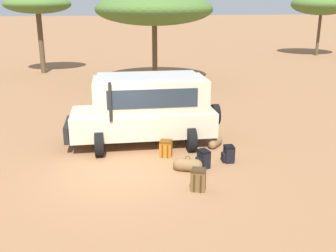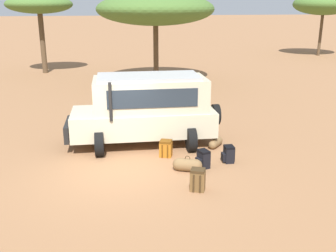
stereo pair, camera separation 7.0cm
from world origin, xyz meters
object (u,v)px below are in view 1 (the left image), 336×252
(acacia_tree_left_mid, at_px, (154,9))
(acacia_tree_centre_back, at_px, (322,4))
(backpack_cluster_center, at_px, (203,159))
(backpack_near_rear_wheel, at_px, (166,148))
(backpack_outermost, at_px, (228,154))
(acacia_tree_far_left, at_px, (38,5))
(duffel_bag_low_black_case, at_px, (215,143))
(duffel_bag_soft_canvas, at_px, (188,165))
(safari_vehicle, at_px, (146,108))
(backpack_beside_front_wheel, at_px, (198,180))

(acacia_tree_left_mid, relative_size, acacia_tree_centre_back, 1.23)
(backpack_cluster_center, height_order, backpack_near_rear_wheel, backpack_near_rear_wheel)
(backpack_outermost, distance_m, acacia_tree_left_mid, 13.62)
(backpack_outermost, distance_m, acacia_tree_far_left, 20.28)
(duffel_bag_low_black_case, height_order, duffel_bag_soft_canvas, duffel_bag_soft_canvas)
(backpack_near_rear_wheel, relative_size, acacia_tree_centre_back, 0.10)
(safari_vehicle, height_order, acacia_tree_far_left, acacia_tree_far_left)
(backpack_outermost, height_order, duffel_bag_soft_canvas, backpack_outermost)
(duffel_bag_low_black_case, bearing_deg, acacia_tree_left_mid, 90.71)
(backpack_beside_front_wheel, relative_size, duffel_bag_low_black_case, 0.91)
(backpack_beside_front_wheel, relative_size, acacia_tree_centre_back, 0.11)
(backpack_cluster_center, height_order, acacia_tree_far_left, acacia_tree_far_left)
(backpack_cluster_center, bearing_deg, acacia_tree_left_mid, 86.63)
(safari_vehicle, distance_m, duffel_bag_low_black_case, 2.68)
(safari_vehicle, xyz_separation_m, backpack_near_rear_wheel, (0.43, -1.34, -1.03))
(safari_vehicle, bearing_deg, acacia_tree_left_mid, 78.73)
(backpack_cluster_center, xyz_separation_m, backpack_near_rear_wheel, (-0.93, 1.11, 0.00))
(backpack_near_rear_wheel, distance_m, backpack_outermost, 2.02)
(acacia_tree_far_left, bearing_deg, acacia_tree_centre_back, 11.79)
(backpack_cluster_center, distance_m, duffel_bag_low_black_case, 1.89)
(duffel_bag_low_black_case, bearing_deg, backpack_near_rear_wheel, -163.87)
(safari_vehicle, relative_size, duffel_bag_soft_canvas, 6.39)
(backpack_beside_front_wheel, distance_m, acacia_tree_centre_back, 31.83)
(duffel_bag_low_black_case, xyz_separation_m, duffel_bag_soft_canvas, (-1.45, -1.81, 0.04))
(safari_vehicle, distance_m, backpack_outermost, 3.32)
(backpack_near_rear_wheel, distance_m, acacia_tree_far_left, 18.90)
(backpack_outermost, bearing_deg, backpack_beside_front_wheel, -130.56)
(backpack_outermost, bearing_deg, duffel_bag_soft_canvas, -163.45)
(acacia_tree_far_left, bearing_deg, safari_vehicle, -72.80)
(backpack_beside_front_wheel, distance_m, acacia_tree_far_left, 21.39)
(safari_vehicle, relative_size, backpack_cluster_center, 9.88)
(acacia_tree_far_left, bearing_deg, duffel_bag_low_black_case, -66.75)
(acacia_tree_left_mid, bearing_deg, backpack_near_rear_wheel, -98.04)
(duffel_bag_soft_canvas, bearing_deg, acacia_tree_far_left, 107.28)
(backpack_beside_front_wheel, xyz_separation_m, duffel_bag_low_black_case, (1.49, 3.09, -0.15))
(backpack_outermost, bearing_deg, backpack_cluster_center, -164.02)
(backpack_cluster_center, relative_size, duffel_bag_low_black_case, 0.82)
(backpack_beside_front_wheel, bearing_deg, duffel_bag_low_black_case, 64.31)
(duffel_bag_soft_canvas, bearing_deg, backpack_near_rear_wheel, 107.53)
(safari_vehicle, relative_size, acacia_tree_left_mid, 0.77)
(acacia_tree_left_mid, height_order, acacia_tree_centre_back, acacia_tree_centre_back)
(duffel_bag_low_black_case, height_order, acacia_tree_far_left, acacia_tree_far_left)
(safari_vehicle, height_order, duffel_bag_low_black_case, safari_vehicle)
(backpack_cluster_center, relative_size, acacia_tree_far_left, 0.10)
(backpack_cluster_center, distance_m, duffel_bag_soft_canvas, 0.56)
(safari_vehicle, distance_m, acacia_tree_left_mid, 11.42)
(backpack_beside_front_wheel, distance_m, acacia_tree_left_mid, 15.30)
(duffel_bag_low_black_case, relative_size, acacia_tree_left_mid, 0.10)
(backpack_beside_front_wheel, height_order, acacia_tree_left_mid, acacia_tree_left_mid)
(backpack_near_rear_wheel, distance_m, duffel_bag_soft_canvas, 1.34)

